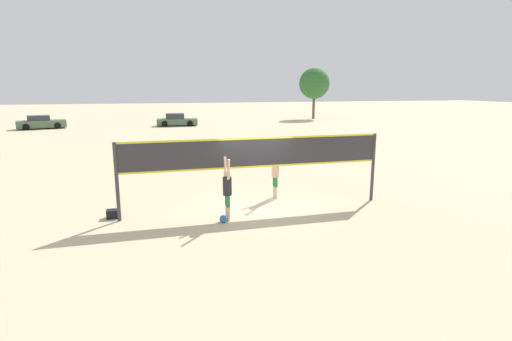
{
  "coord_description": "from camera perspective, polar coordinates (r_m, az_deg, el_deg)",
  "views": [
    {
      "loc": [
        -3.53,
        -12.69,
        4.1
      ],
      "look_at": [
        0.0,
        0.0,
        1.37
      ],
      "focal_mm": 28.0,
      "sensor_mm": 36.0,
      "label": 1
    }
  ],
  "objects": [
    {
      "name": "parked_car_near",
      "position": [
        46.48,
        -28.37,
        6.03
      ],
      "size": [
        4.81,
        2.77,
        1.36
      ],
      "rotation": [
        0.0,
        0.0,
        0.24
      ],
      "color": "#4C6B4C",
      "rests_on": "ground_plane"
    },
    {
      "name": "tree_left_cluster",
      "position": [
        55.01,
        8.32,
        12.19
      ],
      "size": [
        4.07,
        4.07,
        6.72
      ],
      "color": "brown",
      "rests_on": "ground_plane"
    },
    {
      "name": "volleyball_net",
      "position": [
        13.37,
        -0.0,
        1.83
      ],
      "size": [
        9.04,
        0.12,
        2.49
      ],
      "color": "#38383D",
      "rests_on": "ground_plane"
    },
    {
      "name": "gear_bag",
      "position": [
        13.68,
        -19.7,
        -5.84
      ],
      "size": [
        0.42,
        0.31,
        0.27
      ],
      "color": "black",
      "rests_on": "ground_plane"
    },
    {
      "name": "player_blocker",
      "position": [
        14.99,
        2.77,
        -0.07
      ],
      "size": [
        0.28,
        0.69,
        2.0
      ],
      "rotation": [
        0.0,
        0.0,
        -1.57
      ],
      "color": "beige",
      "rests_on": "ground_plane"
    },
    {
      "name": "player_spiker",
      "position": [
        12.47,
        -4.13,
        -2.5
      ],
      "size": [
        0.28,
        0.69,
        2.0
      ],
      "rotation": [
        0.0,
        0.0,
        1.57
      ],
      "color": "beige",
      "rests_on": "ground_plane"
    },
    {
      "name": "ground_plane",
      "position": [
        13.79,
        -0.0,
        -5.58
      ],
      "size": [
        200.0,
        200.0,
        0.0
      ],
      "primitive_type": "plane",
      "color": "beige"
    },
    {
      "name": "volleyball",
      "position": [
        12.5,
        -4.71,
        -6.9
      ],
      "size": [
        0.24,
        0.24,
        0.24
      ],
      "color": "blue",
      "rests_on": "ground_plane"
    },
    {
      "name": "parked_car_mid",
      "position": [
        45.05,
        -11.25,
        7.05
      ],
      "size": [
        4.48,
        2.22,
        1.36
      ],
      "rotation": [
        0.0,
        0.0,
        -0.08
      ],
      "color": "#4C6B4C",
      "rests_on": "ground_plane"
    }
  ]
}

